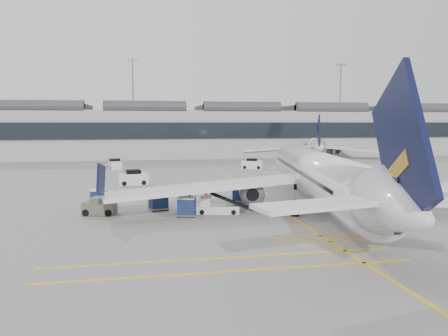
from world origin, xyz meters
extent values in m
plane|color=gray|center=(0.00, 0.00, 0.00)|extent=(220.00, 220.00, 0.00)
cube|color=#9E9E99|center=(0.00, 72.00, 5.50)|extent=(200.00, 20.00, 11.00)
cube|color=black|center=(0.00, 61.80, 6.50)|extent=(200.00, 0.50, 3.60)
cube|color=#38383D|center=(0.00, 72.00, 11.70)|extent=(200.00, 18.00, 1.40)
cylinder|color=slate|center=(-5.00, 86.00, 12.50)|extent=(0.44, 0.44, 25.00)
cube|color=slate|center=(-5.00, 86.00, 25.20)|extent=(3.00, 0.60, 0.50)
cylinder|color=slate|center=(55.00, 86.00, 12.50)|extent=(0.44, 0.44, 25.00)
cube|color=slate|center=(55.00, 86.00, 25.20)|extent=(3.00, 0.60, 0.50)
cube|color=gold|center=(10.00, 10.00, 0.01)|extent=(0.25, 60.00, 0.01)
cylinder|color=silver|center=(13.57, 2.92, 3.47)|extent=(9.85, 33.28, 4.14)
cone|color=silver|center=(16.85, 21.37, 3.47)|extent=(4.85, 5.06, 4.14)
cone|color=silver|center=(10.23, -15.96, 3.91)|extent=(5.00, 5.93, 4.14)
cube|color=silver|center=(2.98, 3.13, 2.48)|extent=(19.10, 6.52, 0.39)
cube|color=silver|center=(23.59, -0.53, 2.48)|extent=(18.40, 12.31, 0.39)
cylinder|color=slate|center=(7.38, 4.58, 1.71)|extent=(2.97, 4.31, 2.31)
cylinder|color=slate|center=(19.96, 2.35, 1.71)|extent=(2.97, 4.31, 2.31)
cube|color=black|center=(10.34, -15.30, 7.00)|extent=(1.79, 8.32, 9.23)
cylinder|color=black|center=(15.79, 15.40, 0.35)|extent=(0.43, 0.75, 0.71)
cylinder|color=black|center=(10.38, 0.69, 0.44)|extent=(0.91, 1.00, 0.88)
cylinder|color=black|center=(15.81, -0.27, 0.44)|extent=(0.91, 1.00, 0.88)
cylinder|color=silver|center=(36.92, 61.54, 2.97)|extent=(12.35, 27.90, 3.54)
cone|color=silver|center=(42.02, 76.71, 2.97)|extent=(4.55, 4.70, 3.54)
cone|color=silver|center=(31.70, 46.01, 3.34)|extent=(4.79, 5.41, 3.54)
cube|color=silver|center=(27.99, 63.05, 2.12)|extent=(16.04, 3.55, 0.33)
cube|color=silver|center=(44.95, 57.35, 2.12)|extent=(14.87, 12.26, 0.33)
cylinder|color=slate|center=(31.89, 63.72, 1.46)|extent=(2.95, 3.84, 1.98)
cylinder|color=slate|center=(42.25, 60.25, 1.46)|extent=(2.95, 3.84, 1.98)
cube|color=black|center=(31.88, 46.54, 5.98)|extent=(2.55, 6.88, 7.88)
cylinder|color=black|center=(40.37, 71.80, 0.30)|extent=(0.44, 0.66, 0.60)
cylinder|color=black|center=(33.94, 60.06, 0.38)|extent=(0.86, 0.92, 0.75)
cylinder|color=black|center=(38.40, 58.56, 0.38)|extent=(0.86, 0.92, 0.75)
cube|color=silver|center=(3.90, 3.26, 0.36)|extent=(4.13, 2.29, 0.72)
cube|color=black|center=(4.91, 3.05, 1.18)|extent=(3.63, 1.81, 1.52)
cube|color=silver|center=(2.80, 3.49, 1.08)|extent=(1.17, 1.49, 0.92)
cylinder|color=black|center=(2.35, 2.85, 0.23)|extent=(0.48, 0.27, 0.45)
cylinder|color=black|center=(2.64, 4.25, 0.23)|extent=(0.48, 0.27, 0.45)
cylinder|color=black|center=(5.16, 2.27, 0.23)|extent=(0.48, 0.27, 0.45)
cylinder|color=black|center=(5.45, 3.68, 0.23)|extent=(0.48, 0.27, 0.45)
cube|color=gray|center=(7.09, 8.29, 0.18)|extent=(1.95, 1.72, 0.12)
cube|color=navy|center=(7.09, 8.29, 0.98)|extent=(1.79, 1.64, 1.45)
cube|color=silver|center=(7.09, 8.29, 1.74)|extent=(1.85, 1.70, 0.10)
cylinder|color=black|center=(6.29, 7.89, 0.11)|extent=(0.24, 0.14, 0.22)
cylinder|color=black|center=(6.51, 8.97, 0.11)|extent=(0.24, 0.14, 0.22)
cylinder|color=black|center=(7.66, 7.60, 0.11)|extent=(0.24, 0.14, 0.22)
cylinder|color=black|center=(7.89, 8.68, 0.11)|extent=(0.24, 0.14, 0.22)
cube|color=gray|center=(-1.45, 5.60, 0.18)|extent=(2.06, 1.85, 0.12)
cube|color=navy|center=(-1.45, 5.60, 0.99)|extent=(1.90, 1.76, 1.47)
cube|color=silver|center=(-1.45, 5.60, 1.76)|extent=(1.96, 1.82, 0.10)
cylinder|color=black|center=(-1.98, 4.86, 0.11)|extent=(0.24, 0.16, 0.22)
cylinder|color=black|center=(-2.29, 5.93, 0.11)|extent=(0.24, 0.16, 0.22)
cylinder|color=black|center=(-0.61, 5.26, 0.11)|extent=(0.24, 0.16, 0.22)
cylinder|color=black|center=(-0.93, 6.33, 0.11)|extent=(0.24, 0.16, 0.22)
cube|color=gray|center=(0.93, 2.33, 0.17)|extent=(1.93, 1.73, 0.12)
cube|color=navy|center=(0.93, 2.33, 0.94)|extent=(1.78, 1.64, 1.40)
cube|color=silver|center=(0.93, 2.33, 1.68)|extent=(1.84, 1.70, 0.10)
cylinder|color=black|center=(0.14, 1.99, 0.11)|extent=(0.23, 0.15, 0.21)
cylinder|color=black|center=(0.41, 3.02, 0.11)|extent=(0.23, 0.15, 0.21)
cylinder|color=black|center=(1.44, 1.64, 0.11)|extent=(0.23, 0.15, 0.21)
cylinder|color=black|center=(1.72, 2.67, 0.11)|extent=(0.23, 0.15, 0.21)
cube|color=gray|center=(-7.16, 8.08, 0.18)|extent=(1.93, 1.70, 0.12)
cube|color=navy|center=(-7.16, 8.08, 0.98)|extent=(1.78, 1.62, 1.44)
cube|color=silver|center=(-7.16, 8.08, 1.73)|extent=(1.83, 1.68, 0.10)
cylinder|color=black|center=(-7.73, 7.41, 0.11)|extent=(0.23, 0.14, 0.22)
cylinder|color=black|center=(-7.95, 8.48, 0.11)|extent=(0.23, 0.14, 0.22)
cylinder|color=black|center=(-6.37, 7.68, 0.11)|extent=(0.23, 0.14, 0.22)
cylinder|color=black|center=(-6.58, 8.76, 0.11)|extent=(0.23, 0.14, 0.22)
imported|color=orange|center=(3.26, 6.39, 0.86)|extent=(0.73, 0.61, 1.72)
imported|color=#EE450C|center=(1.27, 3.85, 0.91)|extent=(1.12, 1.09, 1.81)
cube|color=#505447|center=(-6.76, 4.60, 0.62)|extent=(3.12, 2.25, 1.13)
cube|color=#505447|center=(-6.76, 4.60, 1.30)|extent=(1.61, 1.61, 0.57)
cylinder|color=black|center=(-7.91, 4.10, 0.32)|extent=(0.68, 0.41, 0.63)
cylinder|color=black|center=(-7.60, 5.54, 0.32)|extent=(0.68, 0.41, 0.63)
cylinder|color=black|center=(-5.92, 3.67, 0.32)|extent=(0.68, 0.41, 0.63)
cylinder|color=black|center=(-5.61, 5.11, 0.32)|extent=(0.68, 0.41, 0.63)
cone|color=#F24C0A|center=(8.06, 23.33, 0.23)|extent=(0.33, 0.33, 0.46)
cone|color=#F24C0A|center=(17.42, 7.80, 0.23)|extent=(0.33, 0.33, 0.46)
cube|color=silver|center=(-4.15, 23.53, 0.75)|extent=(4.13, 2.55, 1.50)
cube|color=black|center=(-4.15, 23.53, 1.66)|extent=(2.21, 2.12, 0.64)
cylinder|color=black|center=(-5.28, 22.47, 0.32)|extent=(0.67, 0.34, 0.64)
cylinder|color=black|center=(-5.57, 24.16, 0.32)|extent=(0.67, 0.34, 0.64)
cylinder|color=black|center=(-2.74, 22.90, 0.32)|extent=(0.67, 0.34, 0.64)
cylinder|color=black|center=(-3.03, 24.60, 0.32)|extent=(0.67, 0.34, 0.64)
cube|color=silver|center=(-7.80, 43.98, 0.73)|extent=(2.78, 4.13, 1.47)
cube|color=black|center=(-7.80, 43.98, 1.62)|extent=(2.20, 2.28, 0.63)
cylinder|color=black|center=(-6.66, 42.98, 0.31)|extent=(0.38, 0.67, 0.63)
cylinder|color=black|center=(-8.29, 42.55, 0.31)|extent=(0.38, 0.67, 0.63)
cylinder|color=black|center=(-7.30, 45.41, 0.31)|extent=(0.38, 0.67, 0.63)
cylinder|color=black|center=(-8.93, 44.99, 0.31)|extent=(0.38, 0.67, 0.63)
cube|color=silver|center=(16.54, 40.10, 0.72)|extent=(4.13, 2.99, 1.45)
cube|color=black|center=(16.54, 40.10, 1.60)|extent=(2.34, 2.28, 0.62)
cylinder|color=black|center=(15.09, 39.73, 0.31)|extent=(0.66, 0.42, 0.62)
cylinder|color=black|center=(15.64, 41.30, 0.31)|extent=(0.66, 0.42, 0.62)
cylinder|color=black|center=(17.44, 38.91, 0.31)|extent=(0.66, 0.42, 0.62)
cylinder|color=black|center=(17.98, 40.48, 0.31)|extent=(0.66, 0.42, 0.62)
camera|label=1|loc=(-2.87, -35.76, 8.34)|focal=35.00mm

